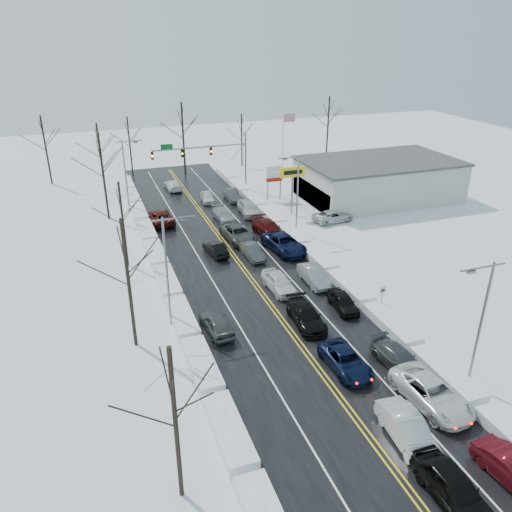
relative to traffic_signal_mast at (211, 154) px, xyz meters
name	(u,v)px	position (x,y,z in m)	size (l,w,h in m)	color
ground	(255,284)	(-3.45, -27.99, -5.48)	(160.00, 160.00, 0.00)	white
road_surface	(248,275)	(-3.45, -25.99, -5.47)	(14.00, 84.00, 0.01)	black
snow_bank_left	(168,287)	(-11.05, -25.99, -5.48)	(1.72, 72.00, 0.77)	white
snow_bank_right	(320,263)	(4.15, -25.99, -5.48)	(1.72, 72.00, 0.77)	white
traffic_signal_mast	(211,154)	(0.00, 0.00, 0.00)	(13.28, 0.39, 8.00)	slate
tires_plus_sign	(293,175)	(7.05, -12.00, -0.49)	(3.20, 0.34, 6.00)	slate
used_vehicles_sign	(274,176)	(7.05, -5.99, -2.16)	(2.20, 0.22, 4.65)	slate
speed_limit_sign	(382,294)	(4.75, -35.99, -3.84)	(0.55, 0.09, 2.35)	slate
flagpole	(284,142)	(11.72, 2.01, 0.45)	(1.87, 1.20, 10.00)	silver
dealership_building	(378,179)	(20.53, -9.99, -2.82)	(20.40, 12.40, 5.30)	beige
streetlight_se	(480,317)	(4.85, -45.99, -0.17)	(3.20, 0.25, 9.00)	slate
streetlight_ne	(296,189)	(4.85, -17.99, -0.17)	(3.20, 0.25, 9.00)	slate
streetlight_sw	(169,263)	(-11.74, -31.99, -0.17)	(3.20, 0.25, 9.00)	slate
streetlight_nw	(127,170)	(-11.74, -3.99, -0.17)	(3.20, 0.25, 9.00)	slate
tree_left_a	(173,396)	(-14.45, -47.99, 0.81)	(3.60, 3.60, 9.00)	#2D231C
tree_left_b	(126,260)	(-14.95, -33.99, 1.51)	(4.00, 4.00, 10.00)	#2D231C
tree_left_c	(121,208)	(-13.95, -19.99, 0.46)	(3.40, 3.40, 8.50)	#2D231C
tree_left_d	(101,159)	(-14.65, -5.99, 1.86)	(4.20, 4.20, 10.50)	#2D231C
tree_left_e	(99,144)	(-14.25, 6.01, 1.16)	(3.80, 3.80, 9.50)	#2D231C
tree_far_a	(44,137)	(-21.45, 12.01, 1.51)	(4.00, 4.00, 10.00)	#2D231C
tree_far_b	(129,135)	(-9.45, 13.01, 0.81)	(3.60, 3.60, 9.00)	#2D231C
tree_far_c	(182,124)	(-1.45, 11.01, 2.21)	(4.40, 4.40, 11.00)	#2D231C
tree_far_d	(242,130)	(8.55, 12.51, 0.46)	(3.40, 3.40, 8.50)	#2D231C
tree_far_e	(329,115)	(24.55, 13.01, 1.86)	(4.20, 4.20, 10.50)	#2D231C
queued_car_0	(451,500)	(-1.83, -52.85, -5.48)	(2.01, 4.99, 1.70)	black
queued_car_1	(406,441)	(-1.63, -48.77, -5.48)	(1.71, 4.91, 1.62)	silver
queued_car_2	(345,369)	(-1.70, -41.75, -5.48)	(2.25, 4.87, 1.35)	black
queued_car_3	(306,324)	(-1.86, -35.64, -5.48)	(2.07, 5.08, 1.47)	black
queued_car_4	(279,290)	(-1.82, -29.78, -5.48)	(1.87, 4.65, 1.58)	white
queued_car_5	(252,257)	(-1.78, -22.49, -5.48)	(1.44, 4.12, 1.36)	#3D4042
queued_car_6	(238,241)	(-1.78, -17.81, -5.48)	(2.63, 5.70, 1.58)	#414346
queued_car_7	(224,220)	(-1.54, -11.17, -5.48)	(1.89, 4.65, 1.35)	#9C9EA3
queued_car_8	(208,202)	(-1.67, -3.86, -5.48)	(1.58, 3.92, 1.33)	white
queued_car_9	(511,482)	(1.87, -53.00, -5.48)	(1.58, 4.54, 1.50)	#4C0A11
queued_car_10	(430,403)	(1.63, -46.61, -5.48)	(2.67, 5.79, 1.61)	white
queued_car_11	(398,367)	(1.86, -42.79, -5.48)	(1.93, 4.75, 1.38)	#3C3E41
queued_car_12	(343,309)	(2.00, -34.58, -5.48)	(1.62, 4.02, 1.37)	black
queued_car_13	(313,283)	(1.71, -29.57, -5.48)	(1.57, 4.49, 1.48)	gray
queued_car_14	(284,251)	(1.90, -22.06, -5.48)	(2.83, 6.14, 1.71)	black
queued_car_15	(269,235)	(1.91, -17.47, -5.48)	(2.26, 5.57, 1.62)	#460A09
queued_car_16	(248,214)	(1.93, -10.33, -5.48)	(2.04, 5.06, 1.72)	silver
queued_car_17	(232,200)	(1.68, -4.20, -5.48)	(1.56, 4.48, 1.48)	#434649
oncoming_car_0	(216,255)	(-5.13, -20.56, -5.48)	(1.41, 4.04, 1.33)	black
oncoming_car_1	(161,223)	(-8.86, -9.64, -5.48)	(2.53, 5.50, 1.53)	#460F09
oncoming_car_2	(173,190)	(-5.00, 3.16, -5.48)	(1.90, 4.67, 1.35)	white
oncoming_car_3	(217,331)	(-8.83, -34.34, -5.48)	(1.76, 4.38, 1.49)	#434749
parked_car_0	(333,222)	(10.72, -16.12, -5.48)	(2.34, 5.07, 1.41)	silver
parked_car_1	(338,208)	(13.64, -11.96, -5.48)	(2.39, 5.87, 1.70)	#444749
parked_car_2	(308,198)	(11.72, -7.00, -5.48)	(1.56, 3.88, 1.32)	black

